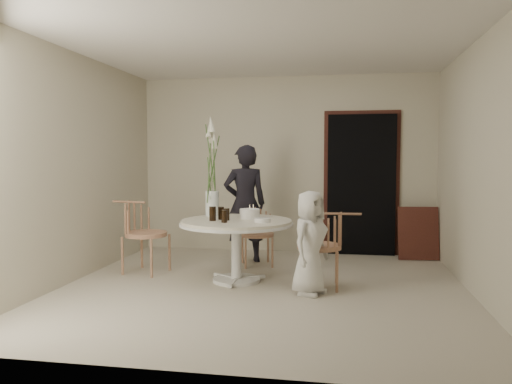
% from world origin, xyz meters
% --- Properties ---
extents(ground, '(4.50, 4.50, 0.00)m').
position_xyz_m(ground, '(0.00, 0.00, 0.00)').
color(ground, '#BDB6A1').
rests_on(ground, ground).
extents(room_shell, '(4.50, 4.50, 4.50)m').
position_xyz_m(room_shell, '(0.00, 0.00, 1.62)').
color(room_shell, silver).
rests_on(room_shell, ground).
extents(doorway, '(1.00, 0.10, 2.10)m').
position_xyz_m(doorway, '(1.15, 2.19, 1.05)').
color(doorway, black).
rests_on(doorway, ground).
extents(door_trim, '(1.12, 0.03, 2.22)m').
position_xyz_m(door_trim, '(1.15, 2.23, 1.11)').
color(door_trim, '#54211C').
rests_on(door_trim, ground).
extents(table, '(1.33, 1.33, 0.73)m').
position_xyz_m(table, '(-0.35, 0.25, 0.62)').
color(table, silver).
rests_on(table, ground).
extents(picture_frame, '(0.59, 0.23, 0.76)m').
position_xyz_m(picture_frame, '(1.95, 1.93, 0.38)').
color(picture_frame, '#54211C').
rests_on(picture_frame, ground).
extents(chair_far, '(0.52, 0.54, 0.78)m').
position_xyz_m(chair_far, '(-0.29, 1.26, 0.50)').
color(chair_far, tan).
rests_on(chair_far, ground).
extents(chair_right, '(0.53, 0.49, 0.86)m').
position_xyz_m(chair_right, '(0.74, 0.16, 0.55)').
color(chair_right, tan).
rests_on(chair_right, ground).
extents(chair_left, '(0.60, 0.57, 0.92)m').
position_xyz_m(chair_left, '(-1.70, 0.51, 0.59)').
color(chair_left, tan).
rests_on(chair_left, ground).
extents(girl, '(0.69, 0.57, 1.63)m').
position_xyz_m(girl, '(-0.47, 1.38, 0.82)').
color(girl, black).
rests_on(girl, ground).
extents(boy, '(0.55, 0.64, 1.11)m').
position_xyz_m(boy, '(0.54, -0.15, 0.56)').
color(boy, silver).
rests_on(boy, ground).
extents(birthday_cake, '(0.24, 0.24, 0.17)m').
position_xyz_m(birthday_cake, '(-0.22, 0.42, 0.79)').
color(birthday_cake, white).
rests_on(birthday_cake, table).
extents(cola_tumbler_a, '(0.08, 0.08, 0.14)m').
position_xyz_m(cola_tumbler_a, '(-0.45, 0.20, 0.80)').
color(cola_tumbler_a, black).
rests_on(cola_tumbler_a, table).
extents(cola_tumbler_b, '(0.08, 0.08, 0.14)m').
position_xyz_m(cola_tumbler_b, '(-0.44, 0.00, 0.80)').
color(cola_tumbler_b, black).
rests_on(cola_tumbler_b, table).
extents(cola_tumbler_c, '(0.09, 0.09, 0.17)m').
position_xyz_m(cola_tumbler_c, '(-0.61, 0.14, 0.81)').
color(cola_tumbler_c, black).
rests_on(cola_tumbler_c, table).
extents(cola_tumbler_d, '(0.09, 0.09, 0.15)m').
position_xyz_m(cola_tumbler_d, '(-0.54, 0.27, 0.81)').
color(cola_tumbler_d, black).
rests_on(cola_tumbler_d, table).
extents(plate_stack, '(0.19, 0.19, 0.05)m').
position_xyz_m(plate_stack, '(-0.02, 0.11, 0.75)').
color(plate_stack, white).
rests_on(plate_stack, table).
extents(flower_vase, '(0.17, 0.17, 1.24)m').
position_xyz_m(flower_vase, '(-0.74, 0.60, 1.21)').
color(flower_vase, white).
rests_on(flower_vase, table).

